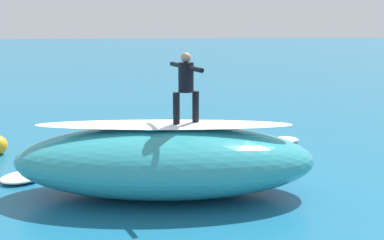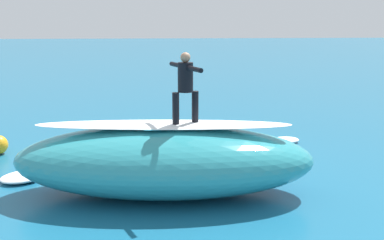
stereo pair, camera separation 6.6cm
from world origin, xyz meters
The scene contains 10 objects.
ground_plane centered at (0.00, 0.00, 0.00)m, with size 120.00×120.00×0.00m, color #196084.
wave_crest centered at (0.12, 2.42, 0.76)m, with size 6.43×2.66×1.51m, color teal.
wave_foam_lip centered at (0.12, 2.42, 1.55)m, with size 5.46×0.93×0.08m, color white.
surfboard_riding centered at (-0.35, 2.45, 1.55)m, with size 1.97×0.48×0.07m, color #33B2D1.
surfer_riding centered at (-0.35, 2.45, 2.45)m, with size 0.64×1.34×1.50m.
surfboard_paddling centered at (-0.88, -1.64, 0.04)m, with size 1.99×0.50×0.08m, color #33B2D1.
surfer_paddling centered at (-0.77, -1.56, 0.22)m, with size 1.55×1.31×0.33m.
foam_patch_near centered at (-3.53, -1.61, 0.08)m, with size 0.95×0.63×0.16m, color white.
foam_patch_mid centered at (3.45, 1.34, 0.09)m, with size 1.03×0.83×0.17m, color white.
foam_patch_far centered at (-0.81, -0.66, 0.07)m, with size 0.77×0.66×0.15m, color white.
Camera 2 is at (0.14, 12.59, 3.91)m, focal length 46.10 mm.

